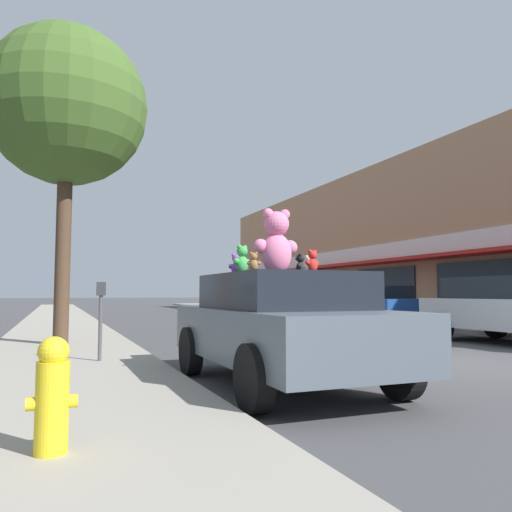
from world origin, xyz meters
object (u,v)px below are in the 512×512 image
at_px(street_tree, 67,108).
at_px(teddy_bear_black, 300,265).
at_px(parking_meter, 101,310).
at_px(parked_car_far_center, 510,307).
at_px(parked_car_far_right, 370,305).
at_px(fire_hydrant, 52,395).
at_px(plush_art_car, 281,325).
at_px(teddy_bear_brown, 254,262).
at_px(teddy_bear_red, 313,261).
at_px(teddy_bear_cream, 309,265).
at_px(teddy_bear_giant, 276,243).
at_px(teddy_bear_purple, 236,265).
at_px(teddy_bear_green, 242,260).

bearing_deg(street_tree, teddy_bear_black, -57.86).
bearing_deg(parking_meter, parked_car_far_center, 2.61).
bearing_deg(street_tree, parked_car_far_right, 17.88).
height_order(street_tree, parking_meter, street_tree).
bearing_deg(teddy_bear_black, street_tree, -116.45).
bearing_deg(fire_hydrant, plush_art_car, 39.60).
relative_size(teddy_bear_black, parked_car_far_center, 0.08).
distance_m(plush_art_car, parked_car_far_right, 11.43).
bearing_deg(teddy_bear_brown, fire_hydrant, 68.97).
bearing_deg(parked_car_far_right, teddy_bear_red, -128.07).
relative_size(teddy_bear_brown, street_tree, 0.03).
relative_size(parked_car_far_center, parked_car_far_right, 0.91).
bearing_deg(teddy_bear_cream, parked_car_far_center, -98.98).
bearing_deg(plush_art_car, teddy_bear_red, -73.60).
bearing_deg(teddy_bear_brown, parked_car_far_center, -126.15).
xyz_separation_m(teddy_bear_cream, parking_meter, (-2.54, 2.41, -0.66)).
bearing_deg(fire_hydrant, teddy_bear_red, 30.47).
bearing_deg(parking_meter, teddy_bear_brown, -64.08).
distance_m(teddy_bear_giant, teddy_bear_cream, 0.56).
bearing_deg(plush_art_car, teddy_bear_cream, 3.51).
bearing_deg(parking_meter, teddy_bear_purple, -41.69).
distance_m(teddy_bear_cream, parked_car_far_right, 11.16).
distance_m(teddy_bear_black, street_tree, 6.99).
distance_m(teddy_bear_black, parked_car_far_right, 10.83).
height_order(teddy_bear_giant, teddy_bear_red, teddy_bear_giant).
bearing_deg(fire_hydrant, teddy_bear_green, 46.59).
height_order(plush_art_car, parking_meter, plush_art_car).
relative_size(teddy_bear_brown, teddy_bear_cream, 0.86).
distance_m(teddy_bear_green, teddy_bear_cream, 0.97).
bearing_deg(teddy_bear_green, teddy_bear_purple, -129.28).
xyz_separation_m(teddy_bear_giant, teddy_bear_purple, (-0.30, 0.76, -0.27)).
bearing_deg(teddy_bear_red, teddy_bear_brown, -9.80).
distance_m(teddy_bear_purple, parked_car_far_center, 8.04).
distance_m(parked_car_far_right, street_tree, 11.52).
height_order(teddy_bear_green, fire_hydrant, teddy_bear_green).
bearing_deg(street_tree, fire_hydrant, -90.96).
bearing_deg(teddy_bear_brown, teddy_bear_green, -68.11).
relative_size(teddy_bear_green, teddy_bear_cream, 1.43).
relative_size(teddy_bear_cream, teddy_bear_black, 0.82).
bearing_deg(teddy_bear_green, teddy_bear_red, 111.87).
height_order(teddy_bear_red, teddy_bear_cream, teddy_bear_red).
bearing_deg(teddy_bear_red, street_tree, -76.48).
bearing_deg(teddy_bear_purple, teddy_bear_green, 99.61).
distance_m(teddy_bear_green, teddy_bear_red, 0.96).
xyz_separation_m(teddy_bear_brown, teddy_bear_cream, (1.07, 0.62, 0.02)).
xyz_separation_m(plush_art_car, fire_hydrant, (-2.80, -2.32, -0.27)).
height_order(plush_art_car, teddy_bear_red, teddy_bear_red).
bearing_deg(fire_hydrant, parked_car_far_right, 47.13).
distance_m(teddy_bear_cream, fire_hydrant, 4.14).
distance_m(fire_hydrant, parking_meter, 4.82).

